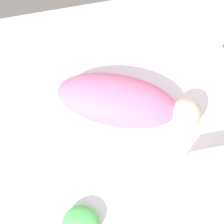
{
  "coord_description": "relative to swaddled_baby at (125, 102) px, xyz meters",
  "views": [
    {
      "loc": [
        0.3,
        -0.04,
        1.4
      ],
      "look_at": [
        -0.04,
        0.03,
        0.28
      ],
      "focal_mm": 50.0,
      "sensor_mm": 36.0,
      "label": 1
    }
  ],
  "objects": [
    {
      "name": "bunny_plush",
      "position": [
        -0.24,
        0.37,
        0.06
      ],
      "size": [
        0.22,
        0.22,
        0.37
      ],
      "color": "silver",
      "rests_on": "bed_mattress"
    },
    {
      "name": "bed_mattress",
      "position": [
        0.06,
        -0.08,
        -0.18
      ],
      "size": [
        1.11,
        1.08,
        0.23
      ],
      "color": "white",
      "rests_on": "ground_plane"
    },
    {
      "name": "ground_plane",
      "position": [
        0.06,
        -0.08,
        -0.3
      ],
      "size": [
        12.0,
        12.0,
        0.0
      ],
      "primitive_type": "plane",
      "color": "#514C47"
    },
    {
      "name": "swaddled_baby",
      "position": [
        0.0,
        0.0,
        0.0
      ],
      "size": [
        0.36,
        0.55,
        0.14
      ],
      "rotation": [
        0.0,
        0.0,
        1.18
      ],
      "color": "pink",
      "rests_on": "bed_mattress"
    }
  ]
}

